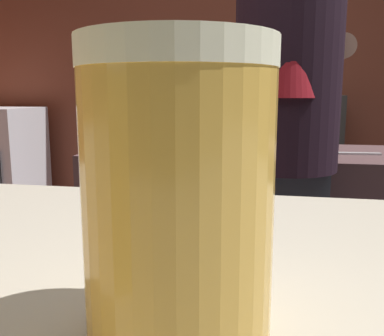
# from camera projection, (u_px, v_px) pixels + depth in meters

# --- Properties ---
(wall_back) EXTENTS (5.20, 0.10, 2.70)m
(wall_back) POSITION_uv_depth(u_px,v_px,m) (261.00, 70.00, 3.29)
(wall_back) COLOR brown
(wall_back) RESTS_ON ground
(prep_counter) EXTENTS (2.10, 0.60, 0.93)m
(prep_counter) POSITION_uv_depth(u_px,v_px,m) (327.00, 255.00, 1.91)
(prep_counter) COLOR #4D3537
(prep_counter) RESTS_ON ground
(back_shelf) EXTENTS (1.00, 0.36, 1.16)m
(back_shelf) POSITION_uv_depth(u_px,v_px,m) (267.00, 176.00, 3.14)
(back_shelf) COLOR #383936
(back_shelf) RESTS_ON ground
(bartender) EXTENTS (0.43, 0.51, 1.76)m
(bartender) POSITION_uv_depth(u_px,v_px,m) (285.00, 142.00, 1.41)
(bartender) COLOR #29313C
(bartender) RESTS_ON ground
(mixing_bowl) EXTENTS (0.20, 0.20, 0.05)m
(mixing_bowl) POSITION_uv_depth(u_px,v_px,m) (217.00, 143.00, 1.95)
(mixing_bowl) COLOR #426B91
(mixing_bowl) RESTS_ON prep_counter
(chefs_knife) EXTENTS (0.24, 0.05, 0.01)m
(chefs_knife) POSITION_uv_depth(u_px,v_px,m) (350.00, 153.00, 1.77)
(chefs_knife) COLOR silver
(chefs_knife) RESTS_ON prep_counter
(pint_glass_far) EXTENTS (0.08, 0.08, 0.12)m
(pint_glass_far) POSITION_uv_depth(u_px,v_px,m) (178.00, 192.00, 0.18)
(pint_glass_far) COLOR gold
(pint_glass_far) RESTS_ON bar_counter
(bottle_soy) EXTENTS (0.07, 0.07, 0.21)m
(bottle_soy) POSITION_uv_depth(u_px,v_px,m) (249.00, 84.00, 3.12)
(bottle_soy) COLOR red
(bottle_soy) RESTS_ON back_shelf
(bottle_olive_oil) EXTENTS (0.06, 0.06, 0.24)m
(bottle_olive_oil) POSITION_uv_depth(u_px,v_px,m) (279.00, 81.00, 2.92)
(bottle_olive_oil) COLOR #52842E
(bottle_olive_oil) RESTS_ON back_shelf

